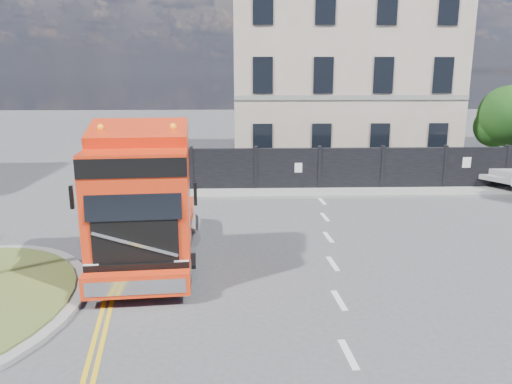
{
  "coord_description": "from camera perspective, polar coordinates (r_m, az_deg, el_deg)",
  "views": [
    {
      "loc": [
        0.23,
        -14.03,
        5.5
      ],
      "look_at": [
        0.75,
        1.21,
        1.8
      ],
      "focal_mm": 35.0,
      "sensor_mm": 36.0,
      "label": 1
    }
  ],
  "objects": [
    {
      "name": "ground",
      "position": [
        15.08,
        -2.71,
        -7.77
      ],
      "size": [
        120.0,
        120.0,
        0.0
      ],
      "primitive_type": "plane",
      "color": "#424244",
      "rests_on": "ground"
    },
    {
      "name": "hoarding_fence",
      "position": [
        24.31,
        13.17,
        2.61
      ],
      "size": [
        18.8,
        0.25,
        2.0
      ],
      "color": "black",
      "rests_on": "ground"
    },
    {
      "name": "georgian_building",
      "position": [
        31.08,
        9.02,
        13.98
      ],
      "size": [
        12.3,
        10.3,
        12.8
      ],
      "color": "beige",
      "rests_on": "ground"
    },
    {
      "name": "tree",
      "position": [
        29.82,
        26.63,
        7.49
      ],
      "size": [
        3.2,
        3.2,
        4.8
      ],
      "color": "#382619",
      "rests_on": "ground"
    },
    {
      "name": "pavement_far",
      "position": [
        23.51,
        12.31,
        -0.06
      ],
      "size": [
        20.0,
        1.6,
        0.12
      ],
      "primitive_type": "cube",
      "color": "gray",
      "rests_on": "ground"
    },
    {
      "name": "truck",
      "position": [
        14.11,
        -12.76,
        -1.77
      ],
      "size": [
        3.08,
        7.01,
        4.09
      ],
      "rotation": [
        0.0,
        0.0,
        0.08
      ],
      "color": "black",
      "rests_on": "ground"
    }
  ]
}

